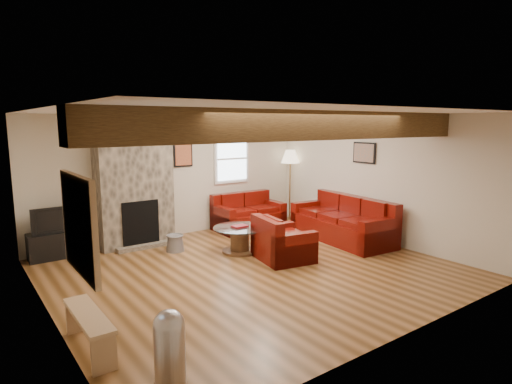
% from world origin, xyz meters
% --- Properties ---
extents(room, '(8.00, 8.00, 8.00)m').
position_xyz_m(room, '(0.00, 0.00, 1.25)').
color(room, '#5A3817').
rests_on(room, ground).
extents(floor, '(6.00, 6.00, 0.00)m').
position_xyz_m(floor, '(0.00, 0.00, 0.00)').
color(floor, '#5A3817').
rests_on(floor, ground).
extents(oak_beam, '(6.00, 0.36, 0.38)m').
position_xyz_m(oak_beam, '(0.00, -1.25, 2.31)').
color(oak_beam, '#34210F').
rests_on(oak_beam, room).
extents(chimney_breast, '(1.40, 0.67, 2.50)m').
position_xyz_m(chimney_breast, '(-1.00, 2.49, 1.22)').
color(chimney_breast, '#3D372F').
rests_on(chimney_breast, floor).
extents(back_window, '(0.90, 0.08, 1.10)m').
position_xyz_m(back_window, '(1.35, 2.71, 1.55)').
color(back_window, white).
rests_on(back_window, room).
extents(hatch_window, '(0.08, 1.00, 0.90)m').
position_xyz_m(hatch_window, '(-2.96, -1.50, 1.45)').
color(hatch_window, tan).
rests_on(hatch_window, room).
extents(ceiling_dome, '(0.40, 0.40, 0.18)m').
position_xyz_m(ceiling_dome, '(0.90, 0.90, 2.44)').
color(ceiling_dome, white).
rests_on(ceiling_dome, room).
extents(artwork_back, '(0.42, 0.06, 0.52)m').
position_xyz_m(artwork_back, '(0.15, 2.71, 1.70)').
color(artwork_back, black).
rests_on(artwork_back, room).
extents(artwork_right, '(0.06, 0.55, 0.42)m').
position_xyz_m(artwork_right, '(2.96, 0.30, 1.75)').
color(artwork_right, black).
rests_on(artwork_right, room).
extents(sofa_three, '(1.16, 2.33, 0.87)m').
position_xyz_m(sofa_three, '(2.48, 0.40, 0.43)').
color(sofa_three, '#490905').
rests_on(sofa_three, floor).
extents(loveseat, '(1.52, 0.91, 0.79)m').
position_xyz_m(loveseat, '(1.47, 2.23, 0.40)').
color(loveseat, '#490905').
rests_on(loveseat, floor).
extents(armchair_red, '(0.98, 1.07, 0.76)m').
position_xyz_m(armchair_red, '(0.72, 0.12, 0.38)').
color(armchair_red, '#490905').
rests_on(armchair_red, floor).
extents(coffee_table, '(0.96, 0.96, 0.50)m').
position_xyz_m(coffee_table, '(0.35, 0.91, 0.24)').
color(coffee_table, '#402914').
rests_on(coffee_table, floor).
extents(tv_cabinet, '(0.93, 0.37, 0.47)m').
position_xyz_m(tv_cabinet, '(-2.42, 2.53, 0.23)').
color(tv_cabinet, black).
rests_on(tv_cabinet, floor).
extents(television, '(0.79, 0.10, 0.45)m').
position_xyz_m(television, '(-2.42, 2.53, 0.69)').
color(television, black).
rests_on(television, tv_cabinet).
extents(floor_lamp, '(0.44, 0.44, 1.71)m').
position_xyz_m(floor_lamp, '(2.80, 2.38, 1.46)').
color(floor_lamp, '#A67F45').
rests_on(floor_lamp, floor).
extents(pine_bench, '(0.25, 1.08, 0.41)m').
position_xyz_m(pine_bench, '(-2.83, -1.02, 0.20)').
color(pine_bench, tan).
rests_on(pine_bench, floor).
extents(pedal_bin, '(0.29, 0.29, 0.71)m').
position_xyz_m(pedal_bin, '(-2.40, -2.05, 0.35)').
color(pedal_bin, '#ABABB1').
rests_on(pedal_bin, floor).
extents(coal_bucket, '(0.33, 0.33, 0.31)m').
position_xyz_m(coal_bucket, '(-0.58, 1.67, 0.16)').
color(coal_bucket, gray).
rests_on(coal_bucket, floor).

